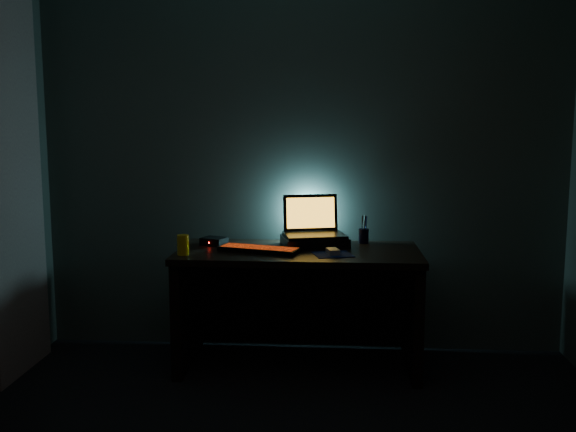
{
  "coord_description": "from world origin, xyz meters",
  "views": [
    {
      "loc": [
        0.21,
        -2.28,
        1.52
      ],
      "look_at": [
        -0.06,
        1.57,
        0.97
      ],
      "focal_mm": 40.0,
      "sensor_mm": 36.0,
      "label": 1
    }
  ],
  "objects_px": {
    "mouse": "(333,251)",
    "pen_cup": "(364,236)",
    "keyboard": "(259,249)",
    "juice_glass": "(183,245)",
    "router": "(214,241)",
    "laptop": "(313,226)"
  },
  "relations": [
    {
      "from": "mouse",
      "to": "pen_cup",
      "type": "xyz_separation_m",
      "value": [
        0.2,
        0.39,
        0.03
      ]
    },
    {
      "from": "keyboard",
      "to": "juice_glass",
      "type": "distance_m",
      "value": 0.46
    },
    {
      "from": "router",
      "to": "juice_glass",
      "type": "bearing_deg",
      "value": -89.36
    },
    {
      "from": "juice_glass",
      "to": "mouse",
      "type": "bearing_deg",
      "value": 4.32
    },
    {
      "from": "keyboard",
      "to": "mouse",
      "type": "bearing_deg",
      "value": 9.46
    },
    {
      "from": "keyboard",
      "to": "juice_glass",
      "type": "height_order",
      "value": "juice_glass"
    },
    {
      "from": "laptop",
      "to": "router",
      "type": "xyz_separation_m",
      "value": [
        -0.64,
        -0.07,
        -0.1
      ]
    },
    {
      "from": "keyboard",
      "to": "router",
      "type": "distance_m",
      "value": 0.37
    },
    {
      "from": "laptop",
      "to": "pen_cup",
      "type": "height_order",
      "value": "laptop"
    },
    {
      "from": "keyboard",
      "to": "juice_glass",
      "type": "relative_size",
      "value": 4.31
    },
    {
      "from": "laptop",
      "to": "router",
      "type": "height_order",
      "value": "laptop"
    },
    {
      "from": "pen_cup",
      "to": "router",
      "type": "relative_size",
      "value": 0.52
    },
    {
      "from": "keyboard",
      "to": "router",
      "type": "bearing_deg",
      "value": 164.63
    },
    {
      "from": "keyboard",
      "to": "pen_cup",
      "type": "relative_size",
      "value": 5.48
    },
    {
      "from": "juice_glass",
      "to": "router",
      "type": "bearing_deg",
      "value": 68.71
    },
    {
      "from": "keyboard",
      "to": "router",
      "type": "height_order",
      "value": "router"
    },
    {
      "from": "laptop",
      "to": "pen_cup",
      "type": "bearing_deg",
      "value": -2.13
    },
    {
      "from": "laptop",
      "to": "router",
      "type": "relative_size",
      "value": 2.37
    },
    {
      "from": "juice_glass",
      "to": "laptop",
      "type": "bearing_deg",
      "value": 27.22
    },
    {
      "from": "laptop",
      "to": "mouse",
      "type": "height_order",
      "value": "laptop"
    },
    {
      "from": "pen_cup",
      "to": "router",
      "type": "distance_m",
      "value": 0.98
    },
    {
      "from": "laptop",
      "to": "mouse",
      "type": "bearing_deg",
      "value": -82.34
    }
  ]
}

